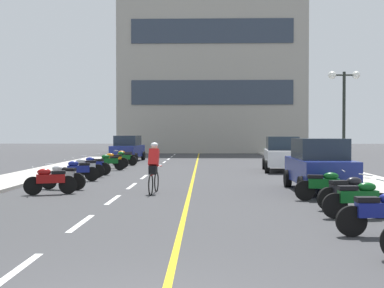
{
  "coord_description": "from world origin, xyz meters",
  "views": [
    {
      "loc": [
        0.73,
        -5.28,
        2.0
      ],
      "look_at": [
        0.11,
        21.25,
        1.44
      ],
      "focal_mm": 48.0,
      "sensor_mm": 36.0,
      "label": 1
    }
  ],
  "objects": [
    {
      "name": "curb_left",
      "position": [
        -7.2,
        24.0,
        0.06
      ],
      "size": [
        2.4,
        72.0,
        0.12
      ],
      "primitive_type": "cube",
      "color": "#B7B2A8",
      "rests_on": "ground"
    },
    {
      "name": "lane_dash_0",
      "position": [
        -2.0,
        2.0,
        0.0
      ],
      "size": [
        0.14,
        2.2,
        0.01
      ],
      "primitive_type": "cube",
      "color": "silver",
      "rests_on": "ground"
    },
    {
      "name": "motorcycle_2",
      "position": [
        4.35,
        6.75,
        0.47
      ],
      "size": [
        1.7,
        0.6,
        0.92
      ],
      "color": "black",
      "rests_on": "ground"
    },
    {
      "name": "motorcycle_8",
      "position": [
        -4.59,
        17.5,
        0.47
      ],
      "size": [
        1.69,
        0.6,
        0.92
      ],
      "color": "black",
      "rests_on": "ground"
    },
    {
      "name": "parked_car_far",
      "position": [
        -4.7,
        31.08,
        0.92
      ],
      "size": [
        2.15,
        4.31,
        1.82
      ],
      "color": "black",
      "rests_on": "ground"
    },
    {
      "name": "lane_dash_8",
      "position": [
        -2.0,
        34.0,
        0.0
      ],
      "size": [
        0.14,
        2.2,
        0.01
      ],
      "primitive_type": "cube",
      "color": "silver",
      "rests_on": "ground"
    },
    {
      "name": "lane_dash_1",
      "position": [
        -2.0,
        6.0,
        0.0
      ],
      "size": [
        0.14,
        2.2,
        0.01
      ],
      "primitive_type": "cube",
      "color": "silver",
      "rests_on": "ground"
    },
    {
      "name": "parked_car_mid",
      "position": [
        4.83,
        21.71,
        0.92
      ],
      "size": [
        2.16,
        4.31,
        1.82
      ],
      "color": "black",
      "rests_on": "ground"
    },
    {
      "name": "motorcycle_6",
      "position": [
        -4.27,
        12.68,
        0.47
      ],
      "size": [
        1.69,
        0.63,
        0.92
      ],
      "color": "black",
      "rests_on": "ground"
    },
    {
      "name": "lane_dash_5",
      "position": [
        -2.0,
        22.0,
        0.0
      ],
      "size": [
        0.14,
        2.2,
        0.01
      ],
      "primitive_type": "cube",
      "color": "silver",
      "rests_on": "ground"
    },
    {
      "name": "motorcycle_11",
      "position": [
        -4.42,
        23.73,
        0.47
      ],
      "size": [
        1.7,
        0.6,
        0.92
      ],
      "color": "black",
      "rests_on": "ground"
    },
    {
      "name": "motorcycle_12",
      "position": [
        -4.22,
        26.24,
        0.47
      ],
      "size": [
        1.67,
        0.69,
        0.92
      ],
      "color": "black",
      "rests_on": "ground"
    },
    {
      "name": "motorcycle_9",
      "position": [
        -4.54,
        19.05,
        0.47
      ],
      "size": [
        1.68,
        0.66,
        0.92
      ],
      "color": "black",
      "rests_on": "ground"
    },
    {
      "name": "motorcycle_13",
      "position": [
        -4.44,
        27.86,
        0.47
      ],
      "size": [
        1.68,
        0.64,
        0.92
      ],
      "color": "black",
      "rests_on": "ground"
    },
    {
      "name": "motorcycle_3",
      "position": [
        4.48,
        8.17,
        0.47
      ],
      "size": [
        1.66,
        0.73,
        0.92
      ],
      "color": "black",
      "rests_on": "ground"
    },
    {
      "name": "lane_dash_6",
      "position": [
        -2.0,
        26.0,
        0.0
      ],
      "size": [
        0.14,
        2.2,
        0.01
      ],
      "primitive_type": "cube",
      "color": "silver",
      "rests_on": "ground"
    },
    {
      "name": "street_lamp_mid",
      "position": [
        7.18,
        18.5,
        3.62
      ],
      "size": [
        1.46,
        0.36,
        4.73
      ],
      "color": "black",
      "rests_on": "curb_right"
    },
    {
      "name": "lane_dash_9",
      "position": [
        -2.0,
        38.0,
        0.0
      ],
      "size": [
        0.14,
        2.2,
        0.01
      ],
      "primitive_type": "cube",
      "color": "silver",
      "rests_on": "ground"
    },
    {
      "name": "ground_plane",
      "position": [
        0.0,
        21.0,
        0.0
      ],
      "size": [
        140.0,
        140.0,
        0.0
      ],
      "primitive_type": "plane",
      "color": "#38383A"
    },
    {
      "name": "curb_right",
      "position": [
        7.2,
        24.0,
        0.06
      ],
      "size": [
        2.4,
        72.0,
        0.12
      ],
      "primitive_type": "cube",
      "color": "#B7B2A8",
      "rests_on": "ground"
    },
    {
      "name": "lane_dash_7",
      "position": [
        -2.0,
        30.0,
        0.0
      ],
      "size": [
        0.14,
        2.2,
        0.01
      ],
      "primitive_type": "cube",
      "color": "silver",
      "rests_on": "ground"
    },
    {
      "name": "lane_dash_10",
      "position": [
        -2.0,
        42.0,
        0.0
      ],
      "size": [
        0.14,
        2.2,
        0.01
      ],
      "primitive_type": "cube",
      "color": "silver",
      "rests_on": "ground"
    },
    {
      "name": "motorcycle_5",
      "position": [
        -4.28,
        11.24,
        0.47
      ],
      "size": [
        1.63,
        0.81,
        0.92
      ],
      "color": "black",
      "rests_on": "ground"
    },
    {
      "name": "lane_dash_2",
      "position": [
        -2.0,
        10.0,
        0.0
      ],
      "size": [
        0.14,
        2.2,
        0.01
      ],
      "primitive_type": "cube",
      "color": "silver",
      "rests_on": "ground"
    },
    {
      "name": "cyclist_rider",
      "position": [
        -0.94,
        11.63,
        0.89
      ],
      "size": [
        0.42,
        1.77,
        1.71
      ],
      "color": "black",
      "rests_on": "ground"
    },
    {
      "name": "motorcycle_10",
      "position": [
        -4.33,
        21.93,
        0.47
      ],
      "size": [
        1.67,
        0.71,
        0.92
      ],
      "color": "black",
      "rests_on": "ground"
    },
    {
      "name": "centre_line_yellow",
      "position": [
        0.25,
        24.0,
        0.0
      ],
      "size": [
        0.12,
        66.0,
        0.01
      ],
      "primitive_type": "cube",
      "color": "gold",
      "rests_on": "ground"
    },
    {
      "name": "motorcycle_4",
      "position": [
        4.27,
        9.83,
        0.47
      ],
      "size": [
        1.7,
        0.6,
        0.92
      ],
      "color": "black",
      "rests_on": "ground"
    },
    {
      "name": "lane_dash_11",
      "position": [
        -2.0,
        46.0,
        0.0
      ],
      "size": [
        0.14,
        2.2,
        0.01
      ],
      "primitive_type": "cube",
      "color": "silver",
      "rests_on": "ground"
    },
    {
      "name": "office_building",
      "position": [
        1.52,
        49.32,
        9.97
      ],
      "size": [
        18.85,
        8.76,
        19.95
      ],
      "color": "#9E998E",
      "rests_on": "ground"
    },
    {
      "name": "motorcycle_7",
      "position": [
        -4.47,
        15.72,
        0.47
      ],
      "size": [
        1.67,
        0.68,
        0.92
      ],
      "color": "black",
      "rests_on": "ground"
    },
    {
      "name": "lane_dash_3",
      "position": [
        -2.0,
        14.0,
        0.0
      ],
      "size": [
        0.14,
        2.2,
        0.01
      ],
      "primitive_type": "cube",
      "color": "silver",
      "rests_on": "ground"
    },
    {
      "name": "motorcycle_1",
      "position": [
        4.14,
        4.67,
        0.47
      ],
      "size": [
        1.7,
        0.6,
        0.92
      ],
      "color": "black",
      "rests_on": "ground"
    },
    {
      "name": "lane_dash_4",
      "position": [
        -2.0,
        18.0,
        0.0
      ],
      "size": [
        0.14,
        2.2,
        0.01
      ],
      "primitive_type": "cube",
      "color": "silver",
      "rests_on": "ground"
    },
    {
      "name": "parked_car_near",
      "position": [
        4.68,
        12.35,
        0.92
      ],
      "size": [
        1.92,
        4.2,
        1.82
      ],
      "color": "black",
      "rests_on": "ground"
    }
  ]
}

